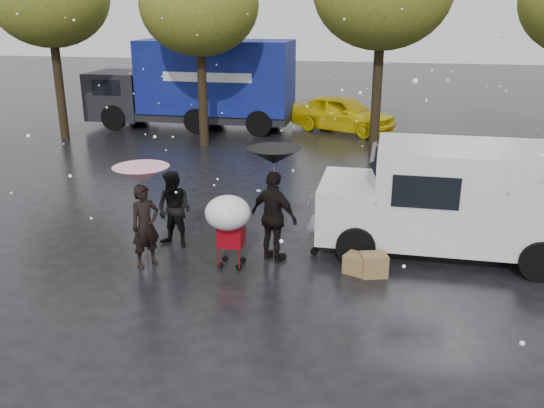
% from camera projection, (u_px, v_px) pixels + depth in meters
% --- Properties ---
extents(ground, '(90.00, 90.00, 0.00)m').
position_uv_depth(ground, '(217.00, 272.00, 10.77)').
color(ground, black).
rests_on(ground, ground).
extents(person_pink, '(0.66, 0.70, 1.61)m').
position_uv_depth(person_pink, '(145.00, 226.00, 10.83)').
color(person_pink, black).
rests_on(person_pink, ground).
extents(person_middle, '(0.90, 0.77, 1.60)m').
position_uv_depth(person_middle, '(174.00, 210.00, 11.72)').
color(person_middle, black).
rests_on(person_middle, ground).
extents(person_black, '(1.14, 0.86, 1.80)m').
position_uv_depth(person_black, '(274.00, 217.00, 11.03)').
color(person_black, black).
rests_on(person_black, ground).
extents(umbrella_pink, '(1.04, 1.04, 1.96)m').
position_uv_depth(umbrella_pink, '(141.00, 175.00, 10.51)').
color(umbrella_pink, '#4C4C4C').
rests_on(umbrella_pink, ground).
extents(umbrella_black, '(1.02, 1.02, 2.25)m').
position_uv_depth(umbrella_black, '(274.00, 156.00, 10.64)').
color(umbrella_black, '#4C4C4C').
rests_on(umbrella_black, ground).
extents(vendor_cart, '(1.52, 0.80, 1.27)m').
position_uv_depth(vendor_cart, '(351.00, 218.00, 11.45)').
color(vendor_cart, slate).
rests_on(vendor_cart, ground).
extents(shopping_cart, '(0.84, 0.84, 1.46)m').
position_uv_depth(shopping_cart, '(228.00, 216.00, 10.56)').
color(shopping_cart, '#9D0912').
rests_on(shopping_cart, ground).
extents(white_van, '(4.91, 2.18, 2.20)m').
position_uv_depth(white_van, '(454.00, 198.00, 11.29)').
color(white_van, white).
rests_on(white_van, ground).
extents(blue_truck, '(8.30, 2.60, 3.50)m').
position_uv_depth(blue_truck, '(197.00, 84.00, 23.21)').
color(blue_truck, navy).
rests_on(blue_truck, ground).
extents(box_ground_near, '(0.56, 0.49, 0.42)m').
position_uv_depth(box_ground_near, '(374.00, 265.00, 10.59)').
color(box_ground_near, olive).
rests_on(box_ground_near, ground).
extents(box_ground_far, '(0.57, 0.51, 0.36)m').
position_uv_depth(box_ground_far, '(358.00, 264.00, 10.70)').
color(box_ground_far, olive).
rests_on(box_ground_far, ground).
extents(yellow_taxi, '(4.54, 3.28, 1.44)m').
position_uv_depth(yellow_taxi, '(343.00, 113.00, 22.83)').
color(yellow_taxi, yellow).
rests_on(yellow_taxi, ground).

